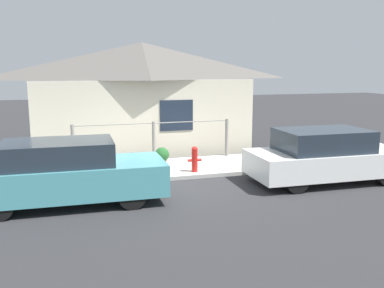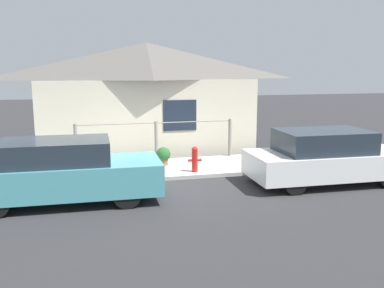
{
  "view_description": "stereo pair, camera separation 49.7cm",
  "coord_description": "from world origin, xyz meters",
  "px_view_note": "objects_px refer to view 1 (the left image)",
  "views": [
    {
      "loc": [
        -2.57,
        -10.61,
        3.0
      ],
      "look_at": [
        0.68,
        0.3,
        0.9
      ],
      "focal_mm": 40.0,
      "sensor_mm": 36.0,
      "label": 1
    },
    {
      "loc": [
        -2.09,
        -10.74,
        3.0
      ],
      "look_at": [
        0.68,
        0.3,
        0.9
      ],
      "focal_mm": 40.0,
      "sensor_mm": 36.0,
      "label": 2
    }
  ],
  "objects_px": {
    "car_left": "(65,173)",
    "fire_hydrant": "(195,158)",
    "car_right": "(326,156)",
    "potted_plant_near_hydrant": "(162,156)"
  },
  "relations": [
    {
      "from": "car_left",
      "to": "car_right",
      "type": "relative_size",
      "value": 1.03
    },
    {
      "from": "car_left",
      "to": "fire_hydrant",
      "type": "height_order",
      "value": "car_left"
    },
    {
      "from": "car_right",
      "to": "fire_hydrant",
      "type": "height_order",
      "value": "car_right"
    },
    {
      "from": "fire_hydrant",
      "to": "car_left",
      "type": "bearing_deg",
      "value": -154.96
    },
    {
      "from": "potted_plant_near_hydrant",
      "to": "car_left",
      "type": "bearing_deg",
      "value": -136.35
    },
    {
      "from": "fire_hydrant",
      "to": "potted_plant_near_hydrant",
      "type": "height_order",
      "value": "fire_hydrant"
    },
    {
      "from": "car_right",
      "to": "potted_plant_near_hydrant",
      "type": "bearing_deg",
      "value": 146.62
    },
    {
      "from": "car_right",
      "to": "fire_hydrant",
      "type": "distance_m",
      "value": 3.47
    },
    {
      "from": "car_left",
      "to": "potted_plant_near_hydrant",
      "type": "height_order",
      "value": "car_left"
    },
    {
      "from": "car_right",
      "to": "potted_plant_near_hydrant",
      "type": "distance_m",
      "value": 4.59
    }
  ]
}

